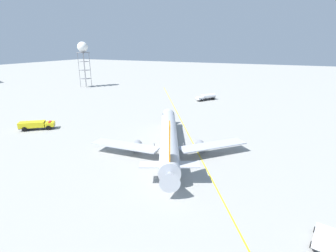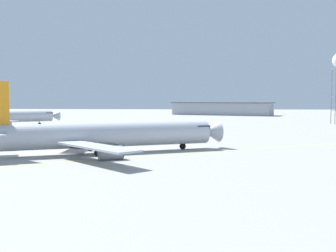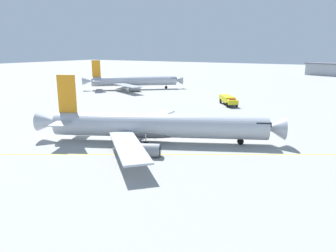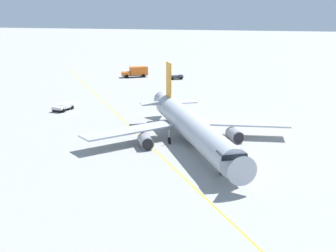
{
  "view_description": "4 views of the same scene",
  "coord_description": "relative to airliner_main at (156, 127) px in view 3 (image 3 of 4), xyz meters",
  "views": [
    {
      "loc": [
        -25.54,
        51.11,
        24.19
      ],
      "look_at": [
        0.09,
        -4.87,
        4.48
      ],
      "focal_mm": 27.33,
      "sensor_mm": 36.0,
      "label": 1
    },
    {
      "loc": [
        -65.92,
        -16.2,
        8.71
      ],
      "look_at": [
        11.76,
        -10.35,
        3.59
      ],
      "focal_mm": 42.74,
      "sensor_mm": 36.0,
      "label": 2
    },
    {
      "loc": [
        -47.32,
        -29.32,
        15.86
      ],
      "look_at": [
        1.16,
        -0.95,
        2.27
      ],
      "focal_mm": 34.44,
      "sensor_mm": 36.0,
      "label": 3
    },
    {
      "loc": [
        8.47,
        -74.8,
        22.92
      ],
      "look_at": [
        -5.25,
        -4.41,
        3.95
      ],
      "focal_mm": 51.28,
      "sensor_mm": 36.0,
      "label": 4
    }
  ],
  "objects": [
    {
      "name": "taxiway_centreline",
      "position": [
        -5.73,
        -3.31,
        -2.79
      ],
      "size": [
        96.22,
        164.74,
        0.01
      ],
      "rotation": [
        0.0,
        0.0,
        5.24
      ],
      "color": "yellow",
      "rests_on": "ground_plane"
    },
    {
      "name": "ground_plane",
      "position": [
        2.1,
        0.54,
        -2.79
      ],
      "size": [
        600.0,
        600.0,
        0.0
      ],
      "primitive_type": "plane",
      "color": "#9E9E99"
    },
    {
      "name": "airliner_main",
      "position": [
        0.0,
        0.0,
        0.0
      ],
      "size": [
        33.08,
        40.09,
        11.56
      ],
      "rotation": [
        0.0,
        0.0,
        5.15
      ],
      "color": "#B2B7C1",
      "rests_on": "ground_plane"
    },
    {
      "name": "airliner_secondary",
      "position": [
        57.86,
        47.49,
        0.24
      ],
      "size": [
        29.11,
        32.28,
        11.42
      ],
      "rotation": [
        0.0,
        0.0,
        5.41
      ],
      "color": "#B2B7C1",
      "rests_on": "ground_plane"
    },
    {
      "name": "fire_tender_truck",
      "position": [
        42.1,
        2.39,
        -1.26
      ],
      "size": [
        9.35,
        8.02,
        2.5
      ],
      "rotation": [
        0.0,
        0.0,
        3.79
      ],
      "color": "#232326",
      "rests_on": "ground_plane"
    }
  ]
}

